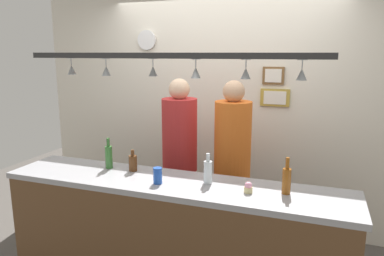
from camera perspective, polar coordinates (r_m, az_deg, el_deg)
back_wall at (r=4.04m, az=4.79°, el=2.61°), size 4.40×0.06×2.60m
bar_counter at (r=2.78m, az=-4.34°, el=-15.51°), size 2.70×0.55×0.98m
overhead_glass_rack at (r=2.66m, az=-2.97°, el=11.34°), size 2.20×0.36×0.04m
hanging_wineglass_far_left at (r=3.12m, az=-18.42°, el=8.78°), size 0.07×0.07×0.13m
hanging_wineglass_left at (r=2.88m, az=-13.34°, el=8.86°), size 0.07×0.07×0.13m
hanging_wineglass_center_left at (r=2.76m, az=-6.14°, el=8.99°), size 0.07×0.07×0.13m
hanging_wineglass_center at (r=2.53m, az=0.59°, el=8.80°), size 0.07×0.07×0.13m
hanging_wineglass_center_right at (r=2.47m, az=8.46°, el=8.61°), size 0.07×0.07×0.13m
hanging_wineglass_right at (r=2.44m, az=16.89°, el=8.19°), size 0.07×0.07×0.13m
person_left_red_shirt at (r=3.54m, az=-1.95°, el=-3.16°), size 0.34×0.34×1.70m
person_right_orange_shirt at (r=3.39m, az=6.37°, el=-3.96°), size 0.34×0.34×1.70m
bottle_beer_amber_tall at (r=2.60m, az=14.66°, el=-7.91°), size 0.06×0.06×0.26m
bottle_beer_brown_stubby at (r=3.03m, az=-9.29°, el=-5.41°), size 0.07×0.07×0.18m
bottle_beer_green_import at (r=3.14m, az=-12.96°, el=-4.35°), size 0.06×0.06×0.26m
bottle_soda_clear at (r=2.72m, az=2.52°, el=-6.83°), size 0.06×0.06×0.23m
drink_can at (r=2.73m, az=-5.43°, el=-7.46°), size 0.07×0.07×0.12m
cupcake at (r=2.59m, az=8.85°, el=-9.27°), size 0.06×0.06×0.08m
picture_frame_upper_small at (r=3.85m, az=12.68°, el=8.04°), size 0.22×0.02×0.18m
picture_frame_lower_pair at (r=3.87m, az=12.92°, el=4.69°), size 0.30×0.02×0.18m
wall_clock at (r=4.26m, az=-7.14°, el=13.58°), size 0.22×0.03×0.22m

